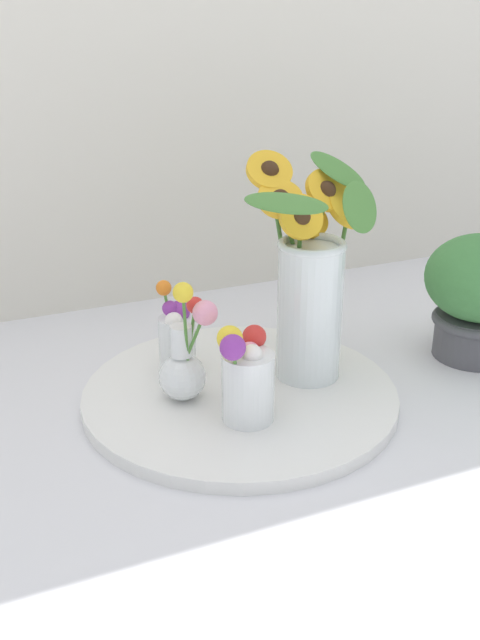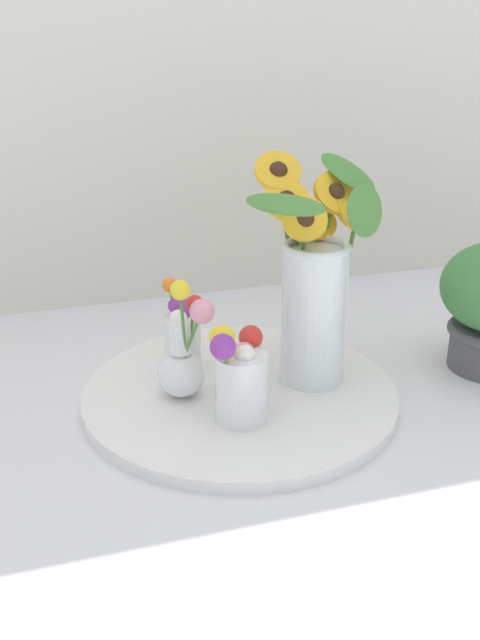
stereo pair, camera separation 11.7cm
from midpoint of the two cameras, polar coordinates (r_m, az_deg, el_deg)
name	(u,v)px [view 2 (the right image)]	position (r m, az deg, el deg)	size (l,w,h in m)	color
ground_plane	(238,414)	(1.19, 2.64, -7.28)	(6.00, 6.00, 0.00)	silver
serving_tray	(240,395)	(1.23, 2.74, -5.83)	(0.51, 0.51, 0.02)	white
mason_jar_sunflowers	(314,289)	(1.21, 8.44, 2.30)	(0.27, 0.24, 0.36)	silver
vase_small_center	(240,377)	(1.11, 3.02, -4.42)	(0.10, 0.10, 0.16)	white
vase_bulb_right	(184,358)	(1.17, -1.49, -2.99)	(0.08, 0.09, 0.20)	white
vase_small_back	(182,334)	(1.27, -1.83, -1.12)	(0.06, 0.06, 0.16)	white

